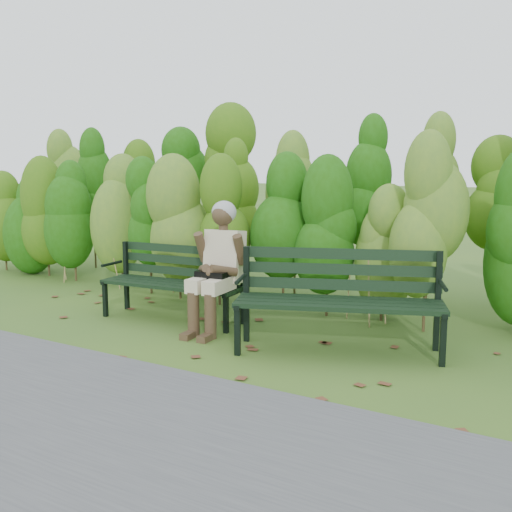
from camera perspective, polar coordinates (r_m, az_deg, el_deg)
The scene contains 7 objects.
ground at distance 5.64m, azimuth -1.84°, elevation -8.02°, with size 80.00×80.00×0.00m, color #3C5D26.
footpath at distance 4.08m, azimuth -19.34°, elevation -15.22°, with size 60.00×2.50×0.01m, color #474749.
hedge_band at distance 7.05m, azimuth 6.32°, elevation 5.70°, with size 11.04×1.67×2.42m.
leaf_litter at distance 5.34m, azimuth 0.54°, elevation -8.96°, with size 5.67×2.22×0.01m.
bench_left at distance 6.37m, azimuth -7.60°, elevation -1.93°, with size 1.58×0.64×0.77m.
bench_right at distance 5.28m, azimuth 7.94°, elevation -3.40°, with size 1.86×1.17×0.89m.
seated_woman at distance 5.88m, azimuth -3.63°, elevation -0.36°, with size 0.54×0.80×1.27m.
Camera 1 is at (2.91, -4.55, 1.63)m, focal length 42.00 mm.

